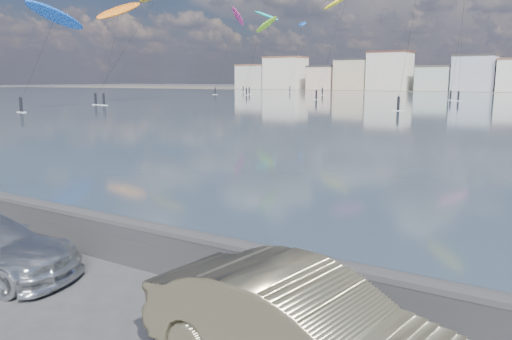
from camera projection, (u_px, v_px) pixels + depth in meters
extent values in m
plane|color=#333335|center=(78.00, 332.00, 8.26)|extent=(700.00, 700.00, 0.00)
cube|color=#28282B|center=(183.00, 257.00, 10.44)|extent=(400.00, 0.35, 0.90)
cylinder|color=#28282B|center=(182.00, 236.00, 10.36)|extent=(400.00, 0.36, 0.36)
cube|color=beige|center=(255.00, 77.00, 220.96)|extent=(14.00, 11.00, 10.00)
cube|color=brown|center=(255.00, 65.00, 220.01)|extent=(14.28, 11.22, 0.60)
cube|color=beige|center=(285.00, 74.00, 212.69)|extent=(16.00, 12.00, 13.00)
cube|color=brown|center=(286.00, 57.00, 211.47)|extent=(16.32, 12.24, 0.60)
cube|color=beige|center=(323.00, 78.00, 204.00)|extent=(11.00, 10.00, 9.00)
cube|color=#383330|center=(323.00, 67.00, 203.14)|extent=(11.22, 10.20, 0.60)
cube|color=beige|center=(353.00, 75.00, 197.06)|extent=(13.00, 11.00, 11.50)
cube|color=#2D2D33|center=(354.00, 60.00, 195.98)|extent=(13.26, 11.22, 0.60)
cube|color=beige|center=(390.00, 72.00, 189.35)|extent=(15.00, 12.00, 14.00)
cube|color=#562D23|center=(391.00, 52.00, 188.04)|extent=(15.30, 12.24, 0.60)
cube|color=#B7C6BC|center=(434.00, 79.00, 181.32)|extent=(12.00, 10.00, 8.50)
cube|color=#4C423D|center=(435.00, 66.00, 180.50)|extent=(12.24, 10.20, 0.60)
cube|color=#B2B7C6|center=(475.00, 74.00, 174.03)|extent=(14.00, 11.00, 12.00)
cube|color=#383330|center=(476.00, 55.00, 172.90)|extent=(14.28, 11.22, 0.60)
imported|color=tan|center=(301.00, 330.00, 6.72)|extent=(4.97, 2.32, 1.58)
ellipsoid|color=yellow|center=(341.00, 0.00, 133.63)|extent=(9.44, 8.77, 6.80)
cube|color=white|center=(322.00, 95.00, 132.48)|extent=(1.40, 0.42, 0.08)
cylinder|color=black|center=(322.00, 92.00, 132.31)|extent=(0.36, 0.36, 1.70)
sphere|color=black|center=(322.00, 88.00, 132.15)|extent=(0.28, 0.28, 0.28)
cylinder|color=black|center=(332.00, 45.00, 132.94)|extent=(1.39, 7.62, 23.93)
cube|color=white|center=(398.00, 111.00, 66.14)|extent=(1.40, 0.42, 0.08)
cylinder|color=black|center=(398.00, 104.00, 65.98)|extent=(0.36, 0.36, 1.70)
sphere|color=black|center=(399.00, 97.00, 65.81)|extent=(0.28, 0.28, 0.28)
cube|color=white|center=(450.00, 100.00, 100.06)|extent=(1.40, 0.42, 0.08)
cylinder|color=black|center=(451.00, 95.00, 99.89)|extent=(0.36, 0.36, 1.70)
sphere|color=black|center=(451.00, 91.00, 99.73)|extent=(0.28, 0.28, 0.28)
cylinder|color=black|center=(459.00, 41.00, 102.46)|extent=(0.26, 10.67, 21.06)
cube|color=white|center=(246.00, 95.00, 132.18)|extent=(1.40, 0.42, 0.08)
cylinder|color=black|center=(246.00, 92.00, 132.02)|extent=(0.36, 0.36, 1.70)
sphere|color=black|center=(246.00, 88.00, 131.86)|extent=(0.28, 0.28, 0.28)
cylinder|color=black|center=(258.00, 35.00, 132.17)|extent=(2.20, 8.00, 28.59)
ellipsoid|color=#19BFBF|center=(266.00, 16.00, 164.98)|extent=(9.52, 3.14, 4.35)
cube|color=white|center=(243.00, 92.00, 163.75)|extent=(1.40, 0.42, 0.08)
cylinder|color=black|center=(243.00, 89.00, 163.59)|extent=(0.36, 0.36, 1.70)
sphere|color=black|center=(243.00, 86.00, 163.43)|extent=(0.28, 0.28, 0.28)
cylinder|color=black|center=(255.00, 52.00, 164.25)|extent=(3.54, 8.99, 23.67)
cube|color=white|center=(96.00, 105.00, 81.89)|extent=(1.40, 0.42, 0.08)
cylinder|color=black|center=(96.00, 99.00, 81.73)|extent=(0.36, 0.36, 1.70)
sphere|color=black|center=(95.00, 93.00, 81.57)|extent=(0.28, 0.28, 0.28)
cylinder|color=black|center=(129.00, 43.00, 85.83)|extent=(1.33, 14.61, 18.04)
ellipsoid|color=blue|center=(56.00, 16.00, 67.19)|extent=(5.46, 11.27, 3.92)
cube|color=white|center=(21.00, 112.00, 63.02)|extent=(1.40, 0.42, 0.08)
cylinder|color=black|center=(21.00, 105.00, 62.86)|extent=(0.36, 0.36, 1.70)
sphere|color=black|center=(20.00, 98.00, 62.70)|extent=(0.28, 0.28, 0.28)
cylinder|color=black|center=(39.00, 58.00, 64.99)|extent=(1.19, 6.97, 11.27)
ellipsoid|color=orange|center=(119.00, 10.00, 84.25)|extent=(3.67, 9.56, 5.14)
cube|color=white|center=(104.00, 105.00, 80.53)|extent=(1.40, 0.42, 0.08)
cylinder|color=black|center=(104.00, 99.00, 80.37)|extent=(0.36, 0.36, 1.70)
sphere|color=black|center=(103.00, 94.00, 80.20)|extent=(0.28, 0.28, 0.28)
cylinder|color=black|center=(111.00, 53.00, 82.27)|extent=(2.34, 6.38, 14.32)
cube|color=white|center=(316.00, 100.00, 102.11)|extent=(1.40, 0.42, 0.08)
cylinder|color=black|center=(316.00, 95.00, 101.95)|extent=(0.36, 0.36, 1.70)
sphere|color=black|center=(316.00, 91.00, 101.79)|extent=(0.28, 0.28, 0.28)
cylinder|color=black|center=(336.00, 34.00, 105.02)|extent=(1.97, 13.97, 24.64)
ellipsoid|color=#8CD826|center=(266.00, 25.00, 146.82)|extent=(7.60, 2.39, 5.45)
cube|color=white|center=(249.00, 94.00, 141.88)|extent=(1.40, 0.42, 0.08)
cylinder|color=black|center=(249.00, 91.00, 141.72)|extent=(0.36, 0.36, 1.70)
sphere|color=black|center=(249.00, 88.00, 141.56)|extent=(0.28, 0.28, 0.28)
cylinder|color=black|center=(258.00, 56.00, 144.24)|extent=(0.30, 10.04, 18.77)
ellipsoid|color=#E5338C|center=(238.00, 17.00, 146.58)|extent=(4.66, 8.65, 6.08)
cube|color=white|center=(215.00, 94.00, 137.25)|extent=(1.40, 0.42, 0.08)
cylinder|color=black|center=(215.00, 91.00, 137.09)|extent=(0.36, 0.36, 1.70)
sphere|color=black|center=(215.00, 88.00, 136.92)|extent=(0.28, 0.28, 0.28)
cylinder|color=black|center=(227.00, 52.00, 141.80)|extent=(2.08, 14.67, 21.05)
cube|color=white|center=(458.00, 101.00, 95.84)|extent=(1.40, 0.42, 0.08)
cylinder|color=black|center=(458.00, 96.00, 95.67)|extent=(0.36, 0.36, 1.70)
sphere|color=black|center=(459.00, 91.00, 95.51)|extent=(0.28, 0.28, 0.28)
cylinder|color=black|center=(464.00, 5.00, 99.27)|extent=(2.99, 14.38, 34.82)
ellipsoid|color=blue|center=(302.00, 24.00, 162.66)|extent=(6.81, 9.38, 3.42)
cube|color=white|center=(290.00, 92.00, 161.79)|extent=(1.40, 0.42, 0.08)
cylinder|color=black|center=(290.00, 89.00, 161.63)|extent=(0.36, 0.36, 1.70)
sphere|color=black|center=(290.00, 87.00, 161.47)|extent=(0.28, 0.28, 0.28)
cylinder|color=black|center=(296.00, 56.00, 162.12)|extent=(0.96, 6.32, 20.62)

